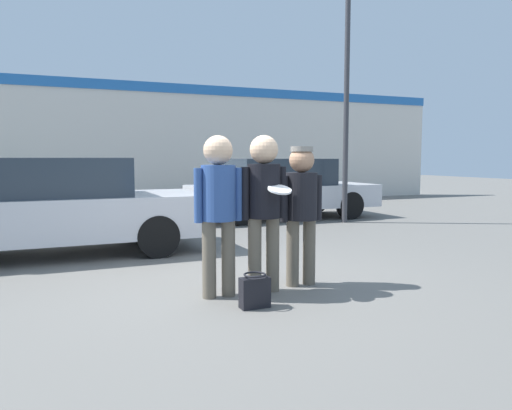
{
  "coord_description": "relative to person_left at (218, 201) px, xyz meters",
  "views": [
    {
      "loc": [
        -2.04,
        -5.35,
        1.51
      ],
      "look_at": [
        0.22,
        -0.12,
        0.96
      ],
      "focal_mm": 35.0,
      "sensor_mm": 36.0,
      "label": 1
    }
  ],
  "objects": [
    {
      "name": "handbag",
      "position": [
        0.2,
        -0.52,
        -0.88
      ],
      "size": [
        0.3,
        0.23,
        0.35
      ],
      "color": "black",
      "rests_on": "ground"
    },
    {
      "name": "storefront_building",
      "position": [
        0.3,
        10.84,
        0.9
      ],
      "size": [
        24.0,
        0.22,
        3.84
      ],
      "color": "silver",
      "rests_on": "ground"
    },
    {
      "name": "street_lamp",
      "position": [
        4.89,
        4.72,
        3.09
      ],
      "size": [
        1.15,
        0.35,
        6.93
      ],
      "color": "#38383D",
      "rests_on": "ground"
    },
    {
      "name": "ground_plane",
      "position": [
        0.3,
        0.33,
        -1.05
      ],
      "size": [
        56.0,
        56.0,
        0.0
      ],
      "primitive_type": "plane",
      "color": "#66635E"
    },
    {
      "name": "person_middle_with_frisbee",
      "position": [
        0.53,
        -0.01,
        0.01
      ],
      "size": [
        0.54,
        0.57,
        1.75
      ],
      "color": "#665B4C",
      "rests_on": "ground"
    },
    {
      "name": "person_left",
      "position": [
        0.0,
        0.0,
        0.0
      ],
      "size": [
        0.54,
        0.37,
        1.74
      ],
      "color": "#665B4C",
      "rests_on": "ground"
    },
    {
      "name": "person_right",
      "position": [
        1.06,
        0.09,
        -0.07
      ],
      "size": [
        0.54,
        0.37,
        1.64
      ],
      "color": "#665B4C",
      "rests_on": "ground"
    },
    {
      "name": "parked_car_far",
      "position": [
        3.74,
        6.02,
        -0.31
      ],
      "size": [
        4.6,
        1.86,
        1.47
      ],
      "color": "silver",
      "rests_on": "ground"
    },
    {
      "name": "parked_car_near",
      "position": [
        -1.58,
        3.23,
        -0.3
      ],
      "size": [
        4.56,
        1.9,
        1.5
      ],
      "color": "silver",
      "rests_on": "ground"
    }
  ]
}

